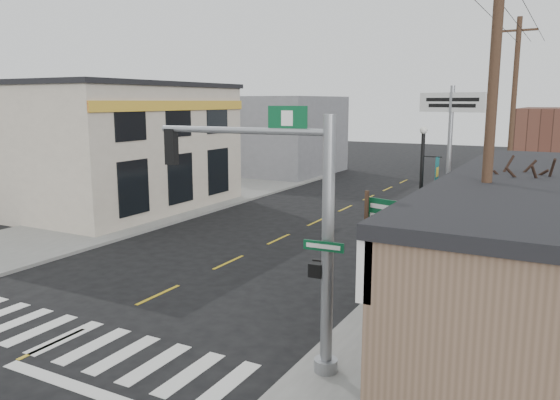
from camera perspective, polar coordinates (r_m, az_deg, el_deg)
The scene contains 18 objects.
ground at distance 15.32m, azimuth -22.67°, elevation -13.70°, with size 140.00×140.00×0.00m, color black.
sidewalk_right at distance 22.53m, azimuth 21.85°, elevation -5.80°, with size 6.00×38.00×0.13m, color slate.
sidewalk_left at distance 30.14m, azimuth -14.44°, elevation -1.43°, with size 6.00×38.00×0.13m, color slate.
center_line at distance 20.89m, azimuth -5.40°, elevation -6.49°, with size 0.12×56.00×0.01m, color gold.
crosswalk at distance 15.55m, azimuth -21.51°, elevation -13.23°, with size 11.00×2.20×0.01m, color silver.
left_building at distance 33.19m, azimuth -18.65°, elevation 5.23°, with size 12.00×12.00×6.80m, color #BFB39F.
bldg_distant_left at distance 46.35m, azimuth -0.36°, elevation 6.80°, with size 9.00×10.00×6.40m, color slate.
traffic_signal_pole at distance 11.80m, azimuth 1.97°, elevation -1.63°, with size 4.58×0.37×5.80m.
guide_sign at distance 17.27m, azimuth 11.23°, elevation -2.92°, with size 1.79×0.14×3.13m.
fire_hydrant at distance 16.40m, azimuth 10.67°, elevation -9.69°, with size 0.20×0.20×0.63m.
ped_crossing_sign at distance 19.32m, azimuth 18.88°, elevation -2.03°, with size 1.11×0.08×2.87m.
lamp_post at distance 19.55m, azimuth 14.69°, elevation 1.25°, with size 0.66×0.52×5.05m.
dance_center_sign at distance 24.42m, azimuth 17.42°, elevation 7.61°, with size 3.08×0.19×6.54m.
bare_tree at distance 14.77m, azimuth 23.73°, elevation 2.93°, with size 2.69×2.69×5.37m.
shrub_front at distance 13.00m, azimuth 18.07°, elevation -14.63°, with size 1.40×1.40×1.05m, color black.
shrub_back at distance 16.26m, azimuth 25.70°, elevation -10.37°, with size 1.17×1.17×0.87m, color black.
utility_pole_near at distance 13.06m, azimuth 20.90°, elevation 3.65°, with size 1.54×0.23×8.85m.
utility_pole_far at distance 29.90m, azimuth 23.12°, elevation 7.95°, with size 1.73×0.26×9.93m.
Camera 1 is at (11.14, -8.62, 6.02)m, focal length 35.00 mm.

